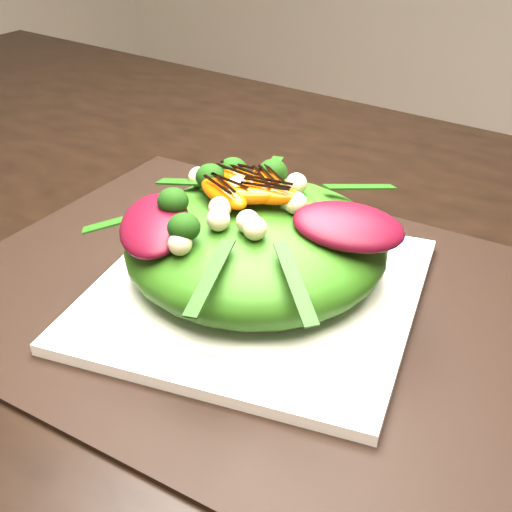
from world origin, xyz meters
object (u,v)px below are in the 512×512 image
Objects in this scene: placemat at (256,299)px; orange_segment at (256,190)px; salad_bowl at (256,279)px; lettuce_mound at (256,245)px; plate_base at (256,292)px; dining_table at (144,212)px.

placemat is 9.52× the size of orange_segment.
salad_bowl is at bearing -53.10° from orange_segment.
lettuce_mound reaches higher than salad_bowl.
plate_base is at bearing -53.10° from orange_segment.
dining_table is 2.87× the size of placemat.
orange_segment reaches higher than plate_base.
placemat is at bearing -53.10° from orange_segment.
plate_base reaches higher than placemat.
placemat is at bearing 0.00° from salad_bowl.
dining_table is 0.27m from orange_segment.
plate_base is at bearing 0.00° from lettuce_mound.
dining_table is 0.25m from plate_base.
orange_segment is at bearing -20.69° from dining_table.
salad_bowl is (0.00, 0.00, 0.01)m from plate_base.
orange_segment is (-0.01, 0.01, 0.10)m from plate_base.
orange_segment is at bearing 126.90° from lettuce_mound.
salad_bowl is 1.06× the size of lettuce_mound.
orange_segment reaches higher than placemat.
dining_table reaches higher than salad_bowl.
orange_segment is (-0.01, 0.01, 0.05)m from lettuce_mound.
orange_segment is at bearing 126.90° from salad_bowl.
orange_segment is (0.22, -0.08, 0.13)m from dining_table.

